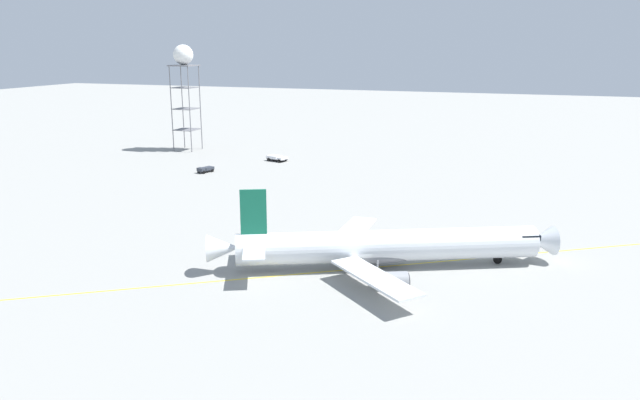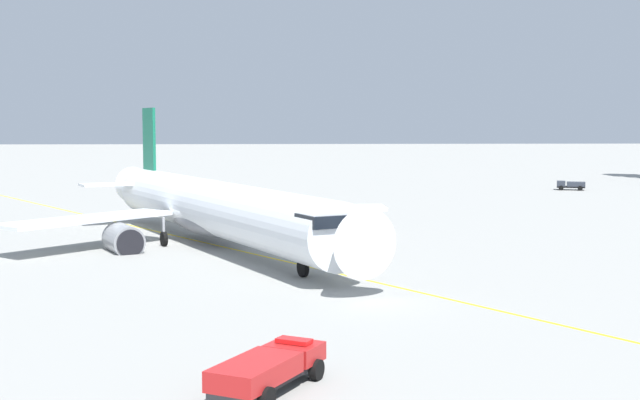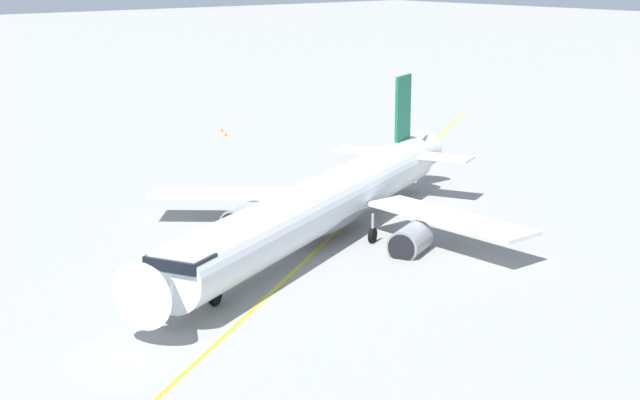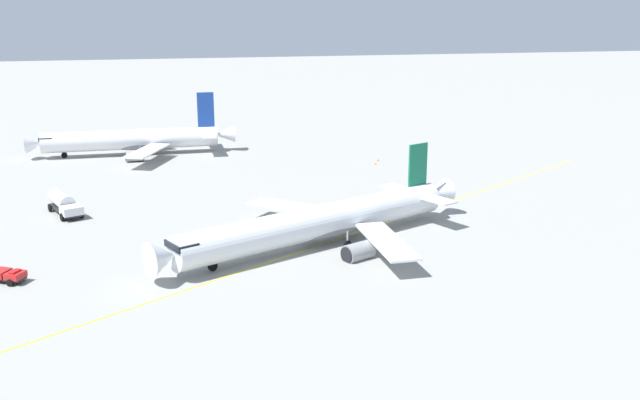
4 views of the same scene
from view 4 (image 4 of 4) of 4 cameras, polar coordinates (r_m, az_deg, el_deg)
The scene contains 8 objects.
ground_plane at distance 91.36m, azimuth 0.79°, elevation -2.71°, with size 600.00×600.00×0.00m, color gray.
airliner_main at distance 86.87m, azimuth 0.06°, elevation -1.82°, with size 41.53×28.51×10.80m.
airliner_secondary at distance 142.71m, azimuth -14.46°, elevation 4.59°, with size 38.76×30.33×11.56m.
ops_pickup_truck at distance 83.16m, azimuth -23.93°, elevation -5.37°, with size 5.58×4.20×1.41m.
fuel_tanker_truck at distance 105.64m, azimuth -19.56°, elevation -0.23°, with size 5.51×8.66×2.87m.
taxiway_centreline at distance 83.78m, azimuth -2.55°, elevation -4.43°, with size 121.21×78.99×0.01m.
safety_cone_near at distance 130.60m, azimuth 4.39°, elevation 2.92°, with size 0.36×0.36×0.55m.
safety_cone_mid at distance 133.56m, azimuth 4.59°, elevation 3.20°, with size 0.36×0.36×0.55m.
Camera 4 is at (20.53, 84.36, 28.42)m, focal length 40.54 mm.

